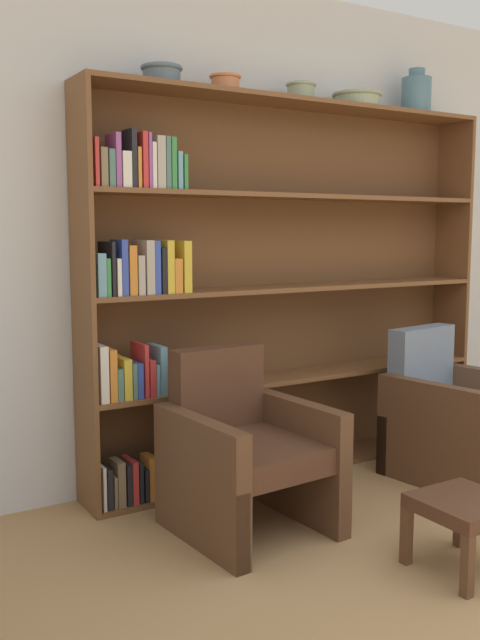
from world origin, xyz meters
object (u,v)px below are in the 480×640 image
object	(u,v)px
bowl_terracotta	(162,74)
vase_tall	(416,95)
bowl_cream	(225,82)
armchair_cushioned	(453,412)
footstool	(465,511)
bookshelf	(262,295)
bowl_copper	(301,91)
bowl_olive	(357,99)
armchair_leather	(244,451)

from	to	relation	value
bowl_terracotta	vase_tall	xyz separation A→B (m)	(1.73, 0.00, 0.07)
bowl_cream	armchair_cushioned	size ratio (longest dim) A/B	0.20
bowl_cream	footstool	size ratio (longest dim) A/B	0.46
footstool	bookshelf	bearing A→B (deg)	92.38
bowl_terracotta	bowl_copper	world-z (taller)	bowl_copper
bookshelf	bowl_copper	world-z (taller)	bowl_copper
bowl_copper	footstool	distance (m)	2.38
bowl_olive	armchair_cushioned	xyz separation A→B (m)	(0.27, -0.57, -1.79)
armchair_cushioned	footstool	size ratio (longest dim) A/B	2.29
bowl_terracotta	footstool	world-z (taller)	bowl_terracotta
bowl_cream	armchair_leather	world-z (taller)	bowl_cream
armchair_cushioned	bowl_copper	bearing A→B (deg)	-48.70
bowl_cream	vase_tall	xyz separation A→B (m)	(1.37, 0.00, 0.07)
bowl_terracotta	bowl_copper	distance (m)	0.85
armchair_cushioned	footstool	distance (m)	1.20
bowl_cream	armchair_cushioned	bearing A→B (deg)	-26.18
armchair_cushioned	vase_tall	bearing A→B (deg)	-118.30
bowl_olive	armchair_cushioned	bearing A→B (deg)	-64.72
bowl_olive	armchair_leather	bearing A→B (deg)	-153.14
bowl_olive	footstool	bearing A→B (deg)	-112.50
bookshelf	vase_tall	size ratio (longest dim) A/B	9.35
bowl_cream	armchair_cushioned	world-z (taller)	bowl_cream
bowl_terracotta	armchair_cushioned	distance (m)	2.43
bowl_terracotta	bowl_olive	size ratio (longest dim) A/B	0.71
bowl_terracotta	armchair_leather	bearing A→B (deg)	-77.29
bowl_terracotta	bowl_cream	distance (m)	0.36
bowl_terracotta	bowl_cream	size ratio (longest dim) A/B	1.25
bookshelf	armchair_leather	size ratio (longest dim) A/B	3.08
bowl_copper	bowl_olive	bearing A→B (deg)	0.00
bookshelf	bowl_terracotta	xyz separation A→B (m)	(-0.61, -0.03, 1.13)
bowl_terracotta	vase_tall	size ratio (longest dim) A/B	0.77
bowl_copper	armchair_cushioned	world-z (taller)	bowl_copper
armchair_cushioned	footstool	world-z (taller)	armchair_cushioned
bowl_copper	armchair_cushioned	distance (m)	2.00
bowl_copper	footstool	size ratio (longest dim) A/B	0.47
armchair_cushioned	bowl_cream	bearing A→B (deg)	-34.65
armchair_leather	bowl_cream	bearing A→B (deg)	-116.30
bowl_cream	footstool	xyz separation A→B (m)	(0.31, -1.41, -1.91)
bowl_copper	armchair_leather	bearing A→B (deg)	-141.64
bowl_terracotta	bowl_cream	bearing A→B (deg)	-0.00
bookshelf	vase_tall	xyz separation A→B (m)	(1.12, -0.03, 1.20)
bowl_olive	bookshelf	bearing A→B (deg)	177.64
bowl_cream	armchair_leather	bearing A→B (deg)	-112.35
bowl_terracotta	vase_tall	world-z (taller)	vase_tall
bowl_terracotta	bowl_copper	size ratio (longest dim) A/B	1.23
vase_tall	footstool	xyz separation A→B (m)	(-1.06, -1.41, -1.98)
bowl_cream	armchair_leather	size ratio (longest dim) A/B	0.20
bowl_olive	vase_tall	world-z (taller)	vase_tall
bowl_terracotta	armchair_cushioned	bearing A→B (deg)	-20.53
bowl_cream	vase_tall	bearing A→B (deg)	0.00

